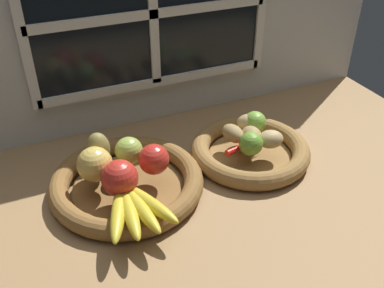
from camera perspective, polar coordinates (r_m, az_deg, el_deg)
ground_plane at (r=108.10cm, az=0.61°, el=-4.23°), size 140.00×90.00×3.00cm
back_wall at (r=118.82cm, az=-5.40°, el=15.44°), size 140.00×4.60×55.00cm
fruit_bowl_left at (r=101.39cm, az=-8.45°, el=-5.07°), size 35.20×35.20×4.52cm
fruit_bowl_right at (r=111.67cm, az=7.64°, el=-0.88°), size 30.01×30.01×4.52cm
apple_red_right at (r=97.90cm, az=-5.02°, el=-2.00°), size 7.04×7.04×7.04cm
apple_golden_left at (r=97.65cm, az=-12.56°, el=-2.60°), size 7.88×7.88×7.88cm
apple_red_front at (r=92.73cm, az=-9.42°, el=-4.40°), size 7.90×7.90×7.90cm
apple_green_back at (r=101.76cm, az=-8.24°, el=-0.88°), size 6.53×6.53×6.53cm
pear_brown at (r=102.05cm, az=-12.13°, el=-0.64°), size 5.92×5.82×8.26cm
banana_bunch_front at (r=89.12cm, az=-7.62°, el=-8.17°), size 15.30×18.57×2.90cm
potato_back at (r=113.14cm, az=7.59°, el=2.65°), size 8.49×7.63×5.15cm
potato_small at (r=108.39cm, az=10.21°, el=0.63°), size 7.43×6.53×4.42cm
potato_oblong at (r=109.64cm, az=5.38°, el=1.39°), size 5.44×7.59×4.12cm
potato_large at (r=109.16cm, az=7.82°, el=1.09°), size 5.66×7.12×4.24cm
lime_near at (r=104.69cm, az=7.69°, el=0.04°), size 5.81×5.81×5.81cm
lime_far at (r=113.04cm, az=8.20°, el=2.79°), size 5.90×5.90×5.90cm
chili_pepper at (r=108.35cm, az=7.33°, el=0.06°), size 13.98×5.17×1.74cm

